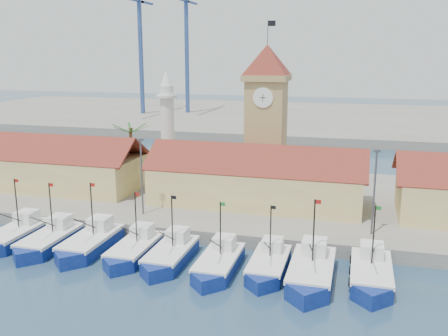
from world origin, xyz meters
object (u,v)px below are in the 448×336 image
(boat_0, at_px, (14,236))
(clock_tower, at_px, (266,115))
(minaret, at_px, (168,125))
(boat_4, at_px, (170,256))

(boat_0, xyz_separation_m, clock_tower, (23.17, 22.80, 11.20))
(clock_tower, xyz_separation_m, minaret, (-15.00, 2.00, -2.23))
(boat_4, xyz_separation_m, clock_tower, (4.98, 23.43, 11.23))
(boat_4, height_order, minaret, minaret)
(boat_4, xyz_separation_m, minaret, (-10.02, 25.43, 9.00))
(boat_0, relative_size, boat_4, 1.04)
(clock_tower, bearing_deg, boat_4, -102.00)
(boat_4, distance_m, clock_tower, 26.45)
(boat_0, xyz_separation_m, minaret, (8.17, 24.81, 8.97))
(boat_0, bearing_deg, minaret, 71.77)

